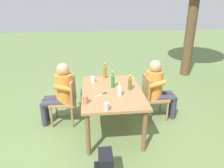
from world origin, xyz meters
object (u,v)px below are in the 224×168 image
bottle_olive (130,83)px  backpack_by_near_side (105,168)px  bottle_green (113,80)px  bottle_amber (105,71)px  table_knife (102,94)px  cup_terracotta (86,100)px  bottle_clear (120,90)px  dining_table (112,96)px  person_in_white_shirt (60,91)px  person_in_plaid_shirt (158,87)px  cup_white (93,79)px  cup_steel (107,107)px  backpack_by_far_side (87,91)px  chair_near_left (67,99)px  chair_far_left (152,95)px

bottle_olive → backpack_by_near_side: (1.18, -0.52, -0.67)m
bottle_green → bottle_amber: size_ratio=0.98×
table_knife → cup_terracotta: bearing=-42.0°
bottle_olive → bottle_amber: 0.74m
bottle_green → bottle_clear: 0.37m
dining_table → bottle_clear: bearing=24.2°
person_in_white_shirt → bottle_amber: size_ratio=3.85×
person_in_plaid_shirt → cup_white: 1.24m
dining_table → bottle_clear: (0.22, 0.10, 0.19)m
person_in_white_shirt → cup_white: 0.63m
bottle_olive → cup_steel: bottle_olive is taller
person_in_plaid_shirt → bottle_amber: bearing=-107.7°
bottle_green → backpack_by_near_side: size_ratio=0.70×
bottle_clear → person_in_plaid_shirt: bearing=124.0°
bottle_green → table_knife: size_ratio=1.41×
person_in_plaid_shirt → cup_white: size_ratio=11.11×
backpack_by_far_side → chair_near_left: bearing=-21.4°
dining_table → chair_near_left: size_ratio=1.68×
person_in_plaid_shirt → bottle_olive: 0.72m
person_in_white_shirt → person_in_plaid_shirt: 1.83m
bottle_olive → cup_terracotta: size_ratio=2.22×
bottle_clear → backpack_by_near_side: size_ratio=0.53×
person_in_white_shirt → bottle_green: bearing=78.7°
bottle_olive → backpack_by_near_side: 1.46m
chair_near_left → cup_terracotta: 0.90m
person_in_plaid_shirt → backpack_by_far_side: 1.69m
person_in_plaid_shirt → backpack_by_far_side: person_in_plaid_shirt is taller
bottle_amber → person_in_white_shirt: bearing=-69.6°
table_knife → person_in_plaid_shirt: bearing=113.3°
chair_near_left → cup_terracotta: bearing=26.0°
dining_table → backpack_by_near_side: dining_table is taller
cup_white → backpack_by_near_side: size_ratio=0.25×
cup_white → cup_terracotta: bearing=-8.3°
cup_steel → backpack_by_far_side: bearing=-170.7°
cup_white → cup_steel: cup_steel is taller
bottle_clear → cup_terracotta: size_ratio=1.91×
person_in_plaid_shirt → cup_terracotta: person_in_plaid_shirt is taller
person_in_white_shirt → bottle_green: person_in_white_shirt is taller
person_in_plaid_shirt → cup_white: (-0.10, -1.23, 0.16)m
chair_far_left → person_in_plaid_shirt: person_in_plaid_shirt is taller
dining_table → chair_near_left: (-0.32, -0.80, -0.18)m
bottle_olive → bottle_amber: bearing=-149.1°
chair_far_left → bottle_clear: bearing=-52.2°
dining_table → backpack_by_far_side: 1.37m
backpack_by_near_side → person_in_plaid_shirt: bearing=143.1°
chair_far_left → cup_steel: size_ratio=7.63×
cup_white → cup_steel: 1.11m
bottle_olive → bottle_clear: 0.31m
bottle_olive → backpack_by_near_side: bottle_olive is taller
bottle_olive → cup_white: 0.75m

